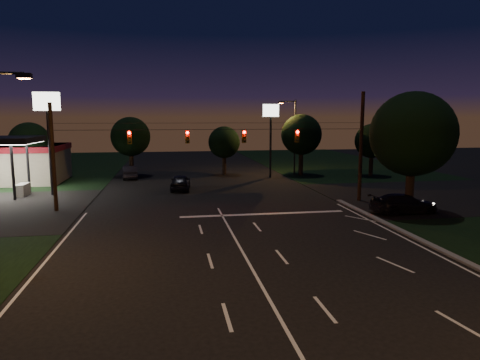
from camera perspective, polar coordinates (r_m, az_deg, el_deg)
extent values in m
plane|color=black|center=(19.65, 1.94, -12.31)|extent=(140.00, 140.00, 0.00)
cube|color=black|center=(42.04, 24.91, -1.91)|extent=(20.00, 16.00, 0.02)
cube|color=silver|center=(14.36, 7.06, -20.58)|extent=(0.14, 40.00, 0.01)
cube|color=silver|center=(31.05, 3.12, -4.54)|extent=(12.00, 0.50, 0.01)
cylinder|color=black|center=(37.21, 15.56, -2.68)|extent=(0.30, 0.30, 9.00)
cylinder|color=black|center=(34.73, -23.27, -3.84)|extent=(0.28, 0.28, 8.00)
cylinder|color=black|center=(33.23, -3.23, 6.74)|extent=(24.00, 0.03, 0.03)
cylinder|color=black|center=(33.22, -3.23, 7.60)|extent=(24.00, 0.02, 0.02)
cube|color=#3F3307|center=(33.16, -14.50, 5.54)|extent=(0.32, 0.26, 1.00)
sphere|color=#FF0705|center=(32.99, -14.55, 6.09)|extent=(0.22, 0.22, 0.22)
sphere|color=black|center=(33.00, -14.53, 5.52)|extent=(0.20, 0.20, 0.20)
sphere|color=black|center=(33.02, -14.51, 4.95)|extent=(0.20, 0.20, 0.20)
cube|color=#3F3307|center=(33.08, -7.03, 5.73)|extent=(0.32, 0.26, 1.00)
sphere|color=#FF0705|center=(32.90, -7.03, 6.29)|extent=(0.22, 0.22, 0.22)
sphere|color=black|center=(32.92, -7.01, 5.72)|extent=(0.20, 0.20, 0.20)
sphere|color=black|center=(32.93, -7.00, 5.15)|extent=(0.20, 0.20, 0.20)
cube|color=#3F3307|center=(33.57, 0.53, 5.83)|extent=(0.32, 0.26, 1.00)
sphere|color=#FF0705|center=(33.40, 0.58, 6.38)|extent=(0.22, 0.22, 0.22)
sphere|color=black|center=(33.41, 0.58, 5.82)|extent=(0.20, 0.20, 0.20)
sphere|color=black|center=(33.43, 0.58, 5.25)|extent=(0.20, 0.20, 0.20)
cube|color=#3F3307|center=(34.59, 7.60, 5.83)|extent=(0.32, 0.26, 1.00)
sphere|color=#FF0705|center=(34.42, 7.69, 6.37)|extent=(0.22, 0.22, 0.22)
sphere|color=black|center=(34.43, 7.68, 5.82)|extent=(0.20, 0.20, 0.20)
sphere|color=black|center=(34.45, 7.67, 5.27)|extent=(0.20, 0.20, 0.20)
cube|color=gray|center=(42.49, -27.02, -1.20)|extent=(0.80, 2.00, 1.10)
cylinder|color=black|center=(40.36, -28.03, 0.93)|extent=(0.24, 0.24, 4.80)
cylinder|color=black|center=(44.15, -26.41, 1.60)|extent=(0.24, 0.24, 4.80)
cylinder|color=black|center=(41.43, -24.01, 3.24)|extent=(0.24, 0.24, 7.50)
cube|color=white|center=(41.33, -24.39, 9.53)|extent=(2.20, 0.30, 1.60)
cylinder|color=black|center=(49.54, 4.09, 4.37)|extent=(0.24, 0.24, 7.00)
cube|color=white|center=(49.42, 4.14, 9.24)|extent=(1.80, 0.30, 1.40)
cylinder|color=black|center=(21.24, -29.24, 12.36)|extent=(1.80, 0.12, 0.12)
cube|color=black|center=(20.96, -26.85, 12.31)|extent=(0.60, 0.35, 0.22)
cube|color=orange|center=(20.95, -26.83, 11.98)|extent=(0.45, 0.25, 0.04)
cylinder|color=black|center=(52.33, 7.32, 5.64)|extent=(0.20, 0.20, 9.00)
cylinder|color=black|center=(52.05, 6.45, 10.37)|extent=(1.80, 0.12, 0.12)
cube|color=black|center=(51.81, 5.48, 10.29)|extent=(0.60, 0.35, 0.22)
cube|color=orange|center=(51.80, 5.47, 10.15)|extent=(0.45, 0.25, 0.04)
cylinder|color=black|center=(33.24, 21.69, -0.77)|extent=(0.60, 0.60, 4.00)
sphere|color=black|center=(32.90, 22.05, 5.71)|extent=(6.00, 6.00, 6.00)
sphere|color=black|center=(33.60, 22.51, 5.42)|extent=(4.50, 4.50, 4.50)
sphere|color=black|center=(32.85, 20.87, 5.54)|extent=(4.20, 4.20, 4.20)
cylinder|color=black|center=(50.39, -26.04, 1.33)|extent=(0.49, 0.49, 3.00)
sphere|color=black|center=(50.16, -26.25, 4.52)|extent=(4.20, 4.20, 4.20)
sphere|color=black|center=(50.35, -25.68, 4.43)|extent=(3.15, 3.15, 3.15)
sphere|color=black|center=(50.49, -26.63, 4.41)|extent=(2.94, 2.94, 2.94)
cylinder|color=black|center=(52.46, -14.27, 2.30)|extent=(0.52, 0.52, 3.25)
sphere|color=black|center=(52.23, -14.39, 5.64)|extent=(4.60, 4.60, 4.60)
sphere|color=black|center=(52.55, -13.85, 5.52)|extent=(3.45, 3.45, 3.45)
sphere|color=black|center=(52.51, -14.87, 5.52)|extent=(3.22, 3.22, 3.22)
cylinder|color=black|center=(51.75, -2.12, 2.20)|extent=(0.47, 0.47, 2.75)
sphere|color=black|center=(51.54, -2.13, 5.06)|extent=(3.80, 3.80, 3.80)
sphere|color=black|center=(51.87, -1.75, 4.95)|extent=(2.85, 2.85, 2.85)
sphere|color=black|center=(51.68, -2.58, 4.97)|extent=(2.66, 2.66, 2.66)
cylinder|color=black|center=(51.73, 8.12, 2.48)|extent=(0.53, 0.53, 3.40)
sphere|color=black|center=(51.51, 8.19, 6.02)|extent=(4.80, 4.80, 4.80)
sphere|color=black|center=(52.00, 8.57, 5.87)|extent=(3.60, 3.60, 3.60)
sphere|color=black|center=(51.60, 7.60, 5.91)|extent=(3.36, 3.36, 3.36)
cylinder|color=black|center=(52.94, 17.06, 2.05)|extent=(0.48, 0.48, 2.90)
sphere|color=black|center=(52.72, 17.19, 5.00)|extent=(4.00, 4.00, 4.00)
sphere|color=black|center=(53.18, 17.42, 4.89)|extent=(3.00, 3.00, 3.00)
sphere|color=black|center=(52.73, 16.70, 4.92)|extent=(2.80, 2.80, 2.80)
imported|color=black|center=(41.37, -7.96, -0.29)|extent=(2.18, 4.62, 1.53)
imported|color=black|center=(50.35, -14.47, 1.03)|extent=(2.00, 4.58, 1.47)
imported|color=black|center=(33.26, 21.00, -2.97)|extent=(5.07, 2.31, 1.44)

